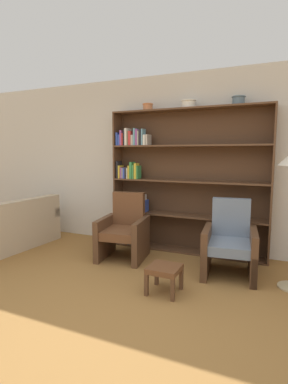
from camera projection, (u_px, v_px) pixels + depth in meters
The scene contains 10 objects.
ground_plane at pixel (117, 320), 2.76m from camera, with size 24.00×24.00×0.00m, color olive.
wall_back at pixel (189, 163), 4.70m from camera, with size 12.00×0.06×2.75m.
bookshelf at pixel (175, 182), 4.66m from camera, with size 2.42×0.30×2.19m.
bowl_copper at pixel (148, 107), 4.67m from camera, with size 0.17×0.17×0.11m.
bowl_stoneware at pixel (188, 104), 4.40m from camera, with size 0.22×0.22×0.12m.
bowl_brass at pixel (239, 100), 4.12m from camera, with size 0.19×0.19×0.12m.
couch at pixel (7, 230), 4.88m from camera, with size 1.02×1.59×0.80m.
armchair_leather at pixel (124, 231), 4.39m from camera, with size 0.73×0.77×0.94m.
armchair_cushioned at pixel (230, 243), 3.78m from camera, with size 0.71×0.75×0.94m.
footstool at pixel (164, 271), 3.28m from camera, with size 0.34×0.34×0.30m.
Camera 1 is at (1.29, -2.25, 1.53)m, focal length 28.00 mm.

